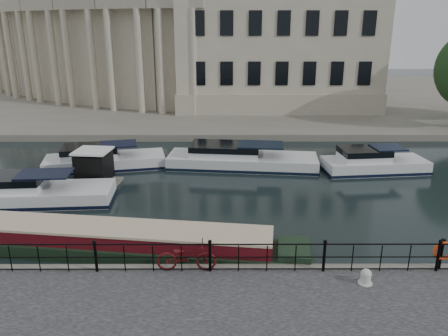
# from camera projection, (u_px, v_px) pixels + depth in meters

# --- Properties ---
(ground_plane) EXTENTS (160.00, 160.00, 0.00)m
(ground_plane) POSITION_uv_depth(u_px,v_px,m) (212.00, 253.00, 17.74)
(ground_plane) COLOR black
(ground_plane) RESTS_ON ground
(far_bank) EXTENTS (120.00, 42.00, 0.55)m
(far_bank) POSITION_uv_depth(u_px,v_px,m) (219.00, 97.00, 54.74)
(far_bank) COLOR #6B665B
(far_bank) RESTS_ON ground_plane
(railing) EXTENTS (24.14, 0.14, 1.22)m
(railing) POSITION_uv_depth(u_px,v_px,m) (210.00, 255.00, 15.23)
(railing) COLOR black
(railing) RESTS_ON near_quay
(civic_building) EXTENTS (53.55, 31.84, 16.85)m
(civic_building) POSITION_uv_depth(u_px,v_px,m) (210.00, 43.00, 48.55)
(civic_building) COLOR #ADA38C
(civic_building) RESTS_ON far_bank
(bicycle) EXTENTS (2.11, 0.76, 1.10)m
(bicycle) POSITION_uv_depth(u_px,v_px,m) (186.00, 256.00, 15.32)
(bicycle) COLOR #4F0E11
(bicycle) RESTS_ON near_quay
(mooring_bollard) EXTENTS (0.48, 0.48, 0.54)m
(mooring_bollard) POSITION_uv_depth(u_px,v_px,m) (366.00, 277.00, 14.62)
(mooring_bollard) COLOR beige
(mooring_bollard) RESTS_ON near_quay
(life_ring_post) EXTENTS (0.72, 0.19, 1.17)m
(life_ring_post) POSITION_uv_depth(u_px,v_px,m) (443.00, 251.00, 15.30)
(life_ring_post) COLOR black
(life_ring_post) RESTS_ON near_quay
(narrowboat) EXTENTS (15.22, 3.95, 1.55)m
(narrowboat) POSITION_uv_depth(u_px,v_px,m) (122.00, 246.00, 17.61)
(narrowboat) COLOR black
(narrowboat) RESTS_ON ground_plane
(harbour_hut) EXTENTS (2.84, 2.45, 2.16)m
(harbour_hut) POSITION_uv_depth(u_px,v_px,m) (94.00, 169.00, 25.10)
(harbour_hut) COLOR #6B665B
(harbour_hut) RESTS_ON ground_plane
(cabin_cruisers) EXTENTS (27.74, 9.56, 1.99)m
(cabin_cruisers) POSITION_uv_depth(u_px,v_px,m) (183.00, 170.00, 26.78)
(cabin_cruisers) COLOR white
(cabin_cruisers) RESTS_ON ground_plane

